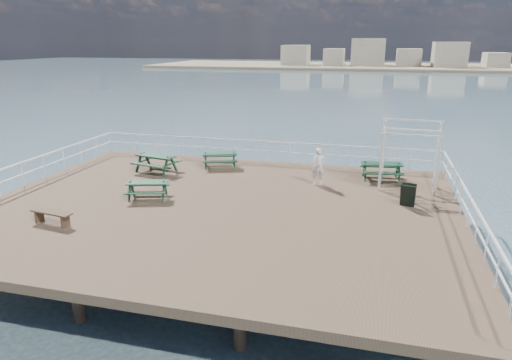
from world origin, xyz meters
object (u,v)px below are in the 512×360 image
object	(u,v)px
picnic_table_a	(220,157)
picnic_table_c	(382,168)
picnic_table_d	(147,186)
trellis_arbor	(409,159)
flat_bench_near	(52,215)
picnic_table_b	(156,160)
person	(319,167)

from	to	relation	value
picnic_table_a	picnic_table_c	size ratio (longest dim) A/B	1.05
picnic_table_d	trellis_arbor	bearing A→B (deg)	4.51
picnic_table_d	flat_bench_near	size ratio (longest dim) A/B	1.17
picnic_table_b	picnic_table_a	bearing A→B (deg)	42.86
picnic_table_c	picnic_table_d	distance (m)	10.32
picnic_table_b	picnic_table_d	xyz separation A→B (m)	(1.44, -3.63, -0.10)
person	picnic_table_d	bearing A→B (deg)	-170.43
picnic_table_c	trellis_arbor	xyz separation A→B (m)	(1.05, -1.10, 0.76)
flat_bench_near	trellis_arbor	size ratio (longest dim) A/B	0.55
picnic_table_a	flat_bench_near	distance (m)	9.04
flat_bench_near	picnic_table_b	bearing A→B (deg)	94.57
picnic_table_b	picnic_table_c	size ratio (longest dim) A/B	1.12
picnic_table_c	trellis_arbor	distance (m)	1.70
trellis_arbor	picnic_table_c	bearing A→B (deg)	138.48
picnic_table_d	person	xyz separation A→B (m)	(6.33, 3.57, 0.31)
picnic_table_a	trellis_arbor	xyz separation A→B (m)	(8.82, -1.25, 0.79)
person	trellis_arbor	bearing A→B (deg)	-14.28
picnic_table_d	flat_bench_near	xyz separation A→B (m)	(-1.91, -3.28, -0.15)
picnic_table_c	person	xyz separation A→B (m)	(-2.67, -1.46, 0.25)
flat_bench_near	person	xyz separation A→B (m)	(8.24, 6.85, 0.47)
picnic_table_b	person	world-z (taller)	person
picnic_table_c	picnic_table_d	size ratio (longest dim) A/B	1.03
trellis_arbor	picnic_table_b	bearing A→B (deg)	-173.81
picnic_table_a	picnic_table_d	bearing A→B (deg)	-123.67
picnic_table_b	picnic_table_c	bearing A→B (deg)	20.21
picnic_table_a	flat_bench_near	size ratio (longest dim) A/B	1.26
picnic_table_c	person	bearing A→B (deg)	-158.78
picnic_table_b	picnic_table_d	distance (m)	3.90
picnic_table_b	person	bearing A→B (deg)	12.13
picnic_table_b	trellis_arbor	xyz separation A→B (m)	(11.50, 0.31, 0.72)
picnic_table_c	picnic_table_b	bearing A→B (deg)	-179.80
picnic_table_a	picnic_table_b	bearing A→B (deg)	-169.98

